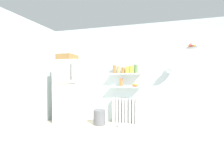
{
  "coord_description": "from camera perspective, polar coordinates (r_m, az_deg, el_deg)",
  "views": [
    {
      "loc": [
        0.83,
        -2.4,
        1.21
      ],
      "look_at": [
        -0.31,
        1.6,
        1.05
      ],
      "focal_mm": 26.75,
      "sensor_mm": 36.0,
      "label": 1
    }
  ],
  "objects": [
    {
      "name": "storage_jar_2",
      "position": [
        4.4,
        3.78,
        4.73
      ],
      "size": [
        0.08,
        0.08,
        0.17
      ],
      "color": "olive",
      "rests_on": "wall_shelf_upper"
    },
    {
      "name": "hanging_fruit_basket",
      "position": [
        4.04,
        25.55,
        11.56
      ],
      "size": [
        0.29,
        0.29,
        0.09
      ],
      "color": "#B2B2B7"
    },
    {
      "name": "side_wall_left",
      "position": [
        4.3,
        -29.82,
        3.11
      ],
      "size": [
        0.1,
        4.8,
        2.6
      ],
      "primitive_type": "cube",
      "color": "silver",
      "rests_on": "ground_plane"
    },
    {
      "name": "radiator",
      "position": [
        4.49,
        4.54,
        -9.04
      ],
      "size": [
        0.68,
        0.12,
        0.67
      ],
      "color": "white",
      "rests_on": "ground_plane"
    },
    {
      "name": "pet_food_bowl",
      "position": [
        4.23,
        2.82,
        -14.05
      ],
      "size": [
        0.17,
        0.17,
        0.05
      ],
      "primitive_type": "cylinder",
      "color": "#B7B7BC",
      "rests_on": "ground_plane"
    },
    {
      "name": "storage_jar_4",
      "position": [
        4.35,
        6.71,
        4.98
      ],
      "size": [
        0.11,
        0.11,
        0.2
      ],
      "color": "yellow",
      "rests_on": "wall_shelf_upper"
    },
    {
      "name": "refrigerator",
      "position": [
        4.68,
        -13.88,
        -2.02
      ],
      "size": [
        0.69,
        0.75,
        1.83
      ],
      "color": "silver",
      "rests_on": "ground_plane"
    },
    {
      "name": "vase",
      "position": [
        4.4,
        3.16,
        0.59
      ],
      "size": [
        0.07,
        0.07,
        0.22
      ],
      "primitive_type": "cylinder",
      "color": "#CC7033",
      "rests_on": "wall_shelf_lower"
    },
    {
      "name": "wall_shelf_upper",
      "position": [
        4.38,
        4.5,
        3.51
      ],
      "size": [
        0.82,
        0.22,
        0.02
      ],
      "primitive_type": "cube",
      "color": "white"
    },
    {
      "name": "storage_jar_3",
      "position": [
        4.37,
        5.24,
        4.85
      ],
      "size": [
        0.1,
        0.1,
        0.18
      ],
      "color": "yellow",
      "rests_on": "wall_shelf_upper"
    },
    {
      "name": "shelf_bowl",
      "position": [
        4.34,
        7.97,
        -0.37
      ],
      "size": [
        0.17,
        0.17,
        0.08
      ],
      "primitive_type": "ellipsoid",
      "color": "orange",
      "rests_on": "wall_shelf_lower"
    },
    {
      "name": "storage_jar_1",
      "position": [
        4.42,
        2.34,
        4.9
      ],
      "size": [
        0.08,
        0.08,
        0.19
      ],
      "color": "tan",
      "rests_on": "wall_shelf_upper"
    },
    {
      "name": "back_wall",
      "position": [
        4.53,
        5.4,
        3.33
      ],
      "size": [
        7.04,
        0.1,
        2.6
      ],
      "primitive_type": "cube",
      "color": "silver",
      "rests_on": "ground_plane"
    },
    {
      "name": "storage_jar_5",
      "position": [
        4.34,
        8.19,
        5.16
      ],
      "size": [
        0.1,
        0.1,
        0.23
      ],
      "color": "#5B7F4C",
      "rests_on": "wall_shelf_upper"
    },
    {
      "name": "trash_bin",
      "position": [
        4.38,
        -4.3,
        -11.24
      ],
      "size": [
        0.31,
        0.31,
        0.38
      ],
      "primitive_type": "cylinder",
      "color": "slate",
      "rests_on": "ground_plane"
    },
    {
      "name": "wall_shelf_lower",
      "position": [
        4.39,
        4.49,
        -0.99
      ],
      "size": [
        0.82,
        0.22,
        0.02
      ],
      "primitive_type": "cube",
      "color": "white"
    },
    {
      "name": "ground_plane",
      "position": [
        3.25,
        -0.04,
        -19.63
      ],
      "size": [
        7.04,
        7.04,
        0.0
      ],
      "primitive_type": "plane",
      "color": "#B2A893"
    },
    {
      "name": "storage_jar_0",
      "position": [
        4.45,
        0.92,
        5.1
      ],
      "size": [
        0.09,
        0.09,
        0.23
      ],
      "color": "olive",
      "rests_on": "wall_shelf_upper"
    }
  ]
}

